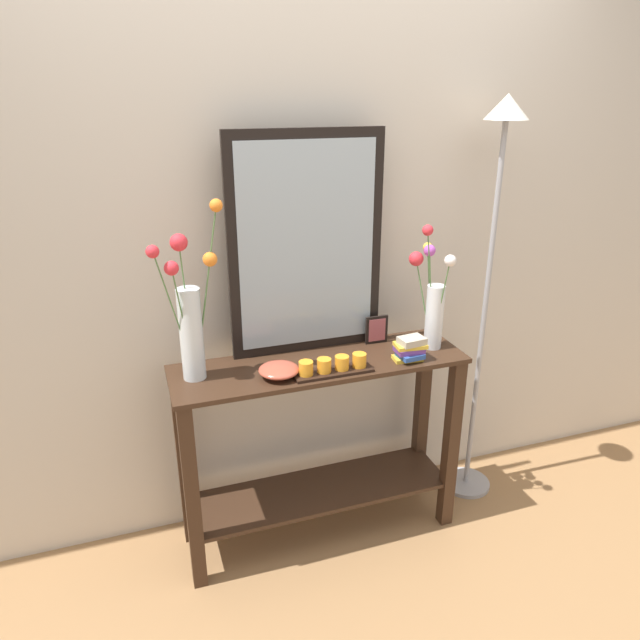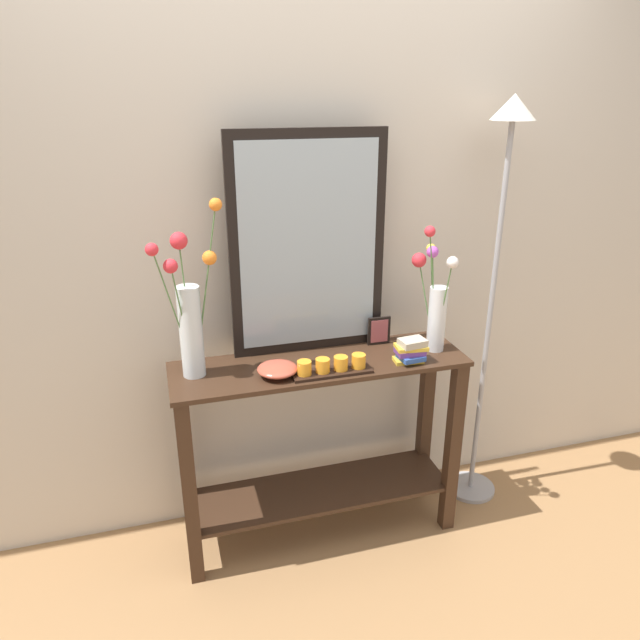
# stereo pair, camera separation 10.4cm
# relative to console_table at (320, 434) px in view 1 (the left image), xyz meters

# --- Properties ---
(ground_plane) EXTENTS (7.00, 6.00, 0.02)m
(ground_plane) POSITION_rel_console_table_xyz_m (0.00, 0.00, -0.52)
(ground_plane) COLOR #997047
(wall_back) EXTENTS (6.40, 0.08, 2.70)m
(wall_back) POSITION_rel_console_table_xyz_m (0.00, 0.30, 0.84)
(wall_back) COLOR beige
(wall_back) RESTS_ON ground
(console_table) EXTENTS (1.21, 0.35, 0.86)m
(console_table) POSITION_rel_console_table_xyz_m (0.00, 0.00, 0.00)
(console_table) COLOR #382316
(console_table) RESTS_ON ground
(mirror_leaning) EXTENTS (0.64, 0.03, 0.91)m
(mirror_leaning) POSITION_rel_console_table_xyz_m (-0.01, 0.14, 0.80)
(mirror_leaning) COLOR black
(mirror_leaning) RESTS_ON console_table
(tall_vase_left) EXTENTS (0.28, 0.12, 0.68)m
(tall_vase_left) POSITION_rel_console_table_xyz_m (-0.50, 0.02, 0.60)
(tall_vase_left) COLOR silver
(tall_vase_left) RESTS_ON console_table
(vase_right) EXTENTS (0.14, 0.18, 0.54)m
(vase_right) POSITION_rel_console_table_xyz_m (0.50, -0.01, 0.56)
(vase_right) COLOR silver
(vase_right) RESTS_ON console_table
(candle_tray) EXTENTS (0.32, 0.09, 0.07)m
(candle_tray) POSITION_rel_console_table_xyz_m (0.02, -0.11, 0.37)
(candle_tray) COLOR black
(candle_tray) RESTS_ON console_table
(picture_frame_small) EXTENTS (0.10, 0.01, 0.12)m
(picture_frame_small) POSITION_rel_console_table_xyz_m (0.30, 0.10, 0.41)
(picture_frame_small) COLOR black
(picture_frame_small) RESTS_ON console_table
(decorative_bowl) EXTENTS (0.16, 0.16, 0.05)m
(decorative_bowl) POSITION_rel_console_table_xyz_m (-0.19, -0.07, 0.37)
(decorative_bowl) COLOR #B24C38
(decorative_bowl) RESTS_ON console_table
(book_stack) EXTENTS (0.14, 0.10, 0.10)m
(book_stack) POSITION_rel_console_table_xyz_m (0.35, -0.10, 0.40)
(book_stack) COLOR gold
(book_stack) RESTS_ON console_table
(floor_lamp) EXTENTS (0.24, 0.24, 1.88)m
(floor_lamp) POSITION_rel_console_table_xyz_m (0.82, 0.07, 0.76)
(floor_lamp) COLOR #9E9EA3
(floor_lamp) RESTS_ON ground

